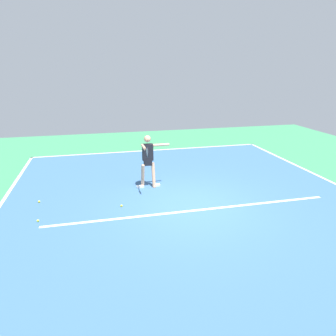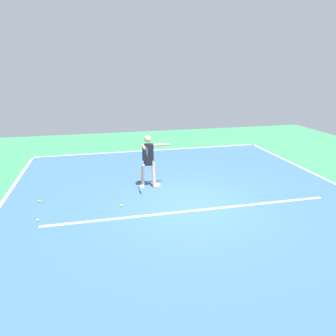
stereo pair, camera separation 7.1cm
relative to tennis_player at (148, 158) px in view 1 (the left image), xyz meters
The scene contains 9 objects.
ground_plane 2.18m from the tennis_player, 118.18° to the left, with size 22.12×22.12×0.00m, color #388456.
court_surface 2.18m from the tennis_player, 118.18° to the left, with size 10.73×12.88×0.00m, color #38608E.
court_line_baseline_near 4.88m from the tennis_player, 101.05° to the right, with size 10.73×0.10×0.01m, color white.
court_line_service 2.43m from the tennis_player, 114.42° to the left, with size 8.05×0.10×0.01m, color white.
court_line_centre_mark 4.68m from the tennis_player, 101.53° to the right, with size 0.10×0.30×0.01m, color white.
tennis_player is the anchor object (origin of this frame).
tennis_ball_near_service_line 3.74m from the tennis_player, 28.20° to the left, with size 0.07×0.07×0.07m, color #C6E53D.
tennis_ball_centre_court 1.92m from the tennis_player, 52.14° to the left, with size 0.07×0.07×0.07m, color yellow.
tennis_ball_near_player 3.50m from the tennis_player, ahead, with size 0.07×0.07×0.07m, color yellow.
Camera 1 is at (2.49, 7.62, 3.75)m, focal length 32.80 mm.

